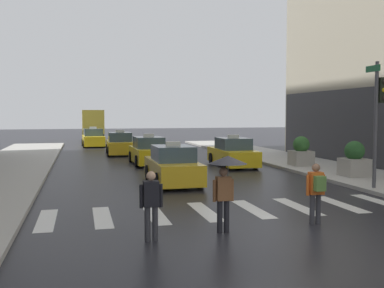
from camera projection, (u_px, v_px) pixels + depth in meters
name	position (u px, v px, depth m)	size (l,w,h in m)	color
ground_plane	(268.00, 236.00, 11.04)	(160.00, 160.00, 0.00)	black
crosswalk_markings	(229.00, 210.00, 13.94)	(11.30, 2.80, 0.01)	silver
traffic_light_pole	(378.00, 107.00, 17.07)	(0.44, 0.84, 4.80)	#47474C
taxi_lead	(173.00, 167.00, 19.26)	(1.93, 4.54, 1.80)	gold
taxi_second	(233.00, 154.00, 25.51)	(2.00, 4.57, 1.80)	yellow
taxi_third	(148.00, 152.00, 26.60)	(2.00, 4.57, 1.80)	yellow
taxi_fourth	(120.00, 145.00, 32.89)	(2.00, 4.58, 1.80)	gold
taxi_fifth	(93.00, 139.00, 40.75)	(2.05, 4.60, 1.80)	yellow
box_truck	(93.00, 124.00, 49.10)	(2.29, 7.54, 3.35)	#2D2D2D
pedestrian_with_umbrella	(226.00, 173.00, 11.25)	(0.96, 0.96, 1.94)	black
pedestrian_with_backpack	(316.00, 189.00, 12.10)	(0.55, 0.43, 1.65)	#333338
pedestrian_plain_coat	(151.00, 201.00, 10.52)	(0.55, 0.24, 1.65)	#333338
planter_near_corner	(354.00, 160.00, 20.44)	(1.10, 1.10, 1.60)	#A8A399
planter_mid_block	(301.00, 152.00, 24.65)	(1.10, 1.10, 1.60)	#A8A399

